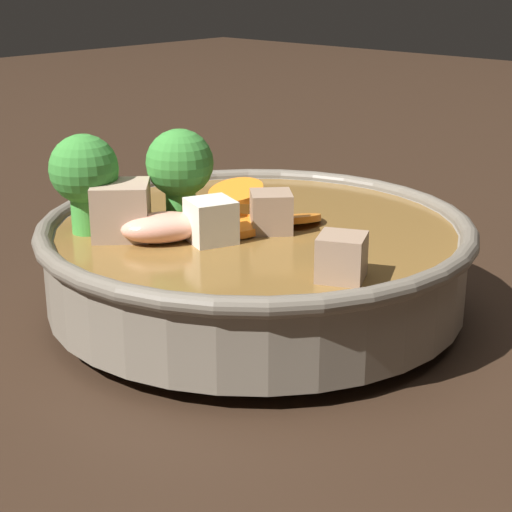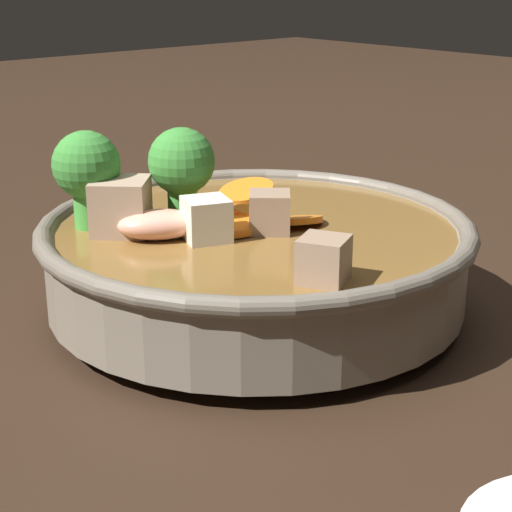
# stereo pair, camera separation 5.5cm
# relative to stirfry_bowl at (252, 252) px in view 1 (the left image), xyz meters

# --- Properties ---
(ground_plane) EXTENTS (3.00, 3.00, 0.00)m
(ground_plane) POSITION_rel_stirfry_bowl_xyz_m (-0.00, -0.00, -0.04)
(ground_plane) COLOR black
(stirfry_bowl) EXTENTS (0.28, 0.28, 0.12)m
(stirfry_bowl) POSITION_rel_stirfry_bowl_xyz_m (0.00, 0.00, 0.00)
(stirfry_bowl) COLOR slate
(stirfry_bowl) RESTS_ON ground_plane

